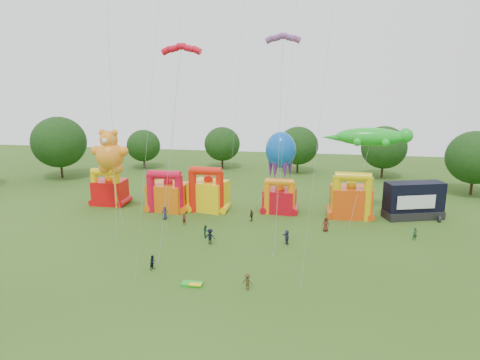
% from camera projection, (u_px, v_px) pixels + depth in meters
% --- Properties ---
extents(ground, '(160.00, 160.00, 0.00)m').
position_uv_depth(ground, '(179.00, 308.00, 36.86)').
color(ground, '#2D4E16').
rests_on(ground, ground).
extents(tree_ring, '(124.28, 126.39, 12.07)m').
position_uv_depth(tree_ring, '(166.00, 237.00, 36.18)').
color(tree_ring, '#352314').
rests_on(tree_ring, ground).
extents(bouncy_castle_0, '(4.70, 3.78, 5.94)m').
position_uv_depth(bouncy_castle_0, '(109.00, 190.00, 66.57)').
color(bouncy_castle_0, red).
rests_on(bouncy_castle_0, ground).
extents(bouncy_castle_1, '(6.21, 5.34, 6.31)m').
position_uv_depth(bouncy_castle_1, '(168.00, 194.00, 63.69)').
color(bouncy_castle_1, orange).
rests_on(bouncy_castle_1, ground).
extents(bouncy_castle_2, '(6.09, 5.35, 6.85)m').
position_uv_depth(bouncy_castle_2, '(208.00, 193.00, 63.59)').
color(bouncy_castle_2, yellow).
rests_on(bouncy_castle_2, ground).
extents(bouncy_castle_3, '(4.88, 4.10, 5.36)m').
position_uv_depth(bouncy_castle_3, '(280.00, 199.00, 62.62)').
color(bouncy_castle_3, red).
rests_on(bouncy_castle_3, ground).
extents(bouncy_castle_4, '(5.77, 4.76, 6.77)m').
position_uv_depth(bouncy_castle_4, '(351.00, 199.00, 60.51)').
color(bouncy_castle_4, '#E8470C').
rests_on(bouncy_castle_4, ground).
extents(stage_trailer, '(8.63, 5.35, 5.19)m').
position_uv_depth(stage_trailer, '(414.00, 201.00, 60.04)').
color(stage_trailer, black).
rests_on(stage_trailer, ground).
extents(teddy_bear_kite, '(6.85, 7.42, 12.32)m').
position_uv_depth(teddy_bear_kite, '(114.00, 179.00, 60.46)').
color(teddy_bear_kite, orange).
rests_on(teddy_bear_kite, ground).
extents(gecko_kite, '(12.70, 9.85, 12.55)m').
position_uv_depth(gecko_kite, '(363.00, 170.00, 59.53)').
color(gecko_kite, green).
rests_on(gecko_kite, ground).
extents(octopus_kite, '(6.65, 6.18, 11.95)m').
position_uv_depth(octopus_kite, '(272.00, 173.00, 61.37)').
color(octopus_kite, '#0C52B5').
rests_on(octopus_kite, ground).
extents(parafoil_kites, '(25.93, 12.64, 31.06)m').
position_uv_depth(parafoil_kites, '(138.00, 126.00, 49.95)').
color(parafoil_kites, red).
rests_on(parafoil_kites, ground).
extents(diamond_kites, '(19.56, 22.75, 39.27)m').
position_uv_depth(diamond_kites, '(229.00, 101.00, 47.58)').
color(diamond_kites, red).
rests_on(diamond_kites, ground).
extents(folded_kite_bundle, '(2.00, 1.11, 0.31)m').
position_uv_depth(folded_kite_bundle, '(192.00, 284.00, 40.86)').
color(folded_kite_bundle, green).
rests_on(folded_kite_bundle, ground).
extents(spectator_0, '(1.07, 0.88, 1.87)m').
position_uv_depth(spectator_0, '(165.00, 213.00, 59.70)').
color(spectator_0, '#212338').
rests_on(spectator_0, ground).
extents(spectator_1, '(0.66, 0.69, 1.60)m').
position_uv_depth(spectator_1, '(184.00, 219.00, 57.48)').
color(spectator_1, '#51171C').
rests_on(spectator_1, ground).
extents(spectator_2, '(0.79, 0.89, 1.53)m').
position_uv_depth(spectator_2, '(206.00, 231.00, 53.16)').
color(spectator_2, '#183D27').
rests_on(spectator_2, ground).
extents(spectator_3, '(1.23, 0.71, 1.91)m').
position_uv_depth(spectator_3, '(210.00, 237.00, 50.80)').
color(spectator_3, black).
rests_on(spectator_3, ground).
extents(spectator_4, '(0.78, 1.07, 1.68)m').
position_uv_depth(spectator_4, '(252.00, 215.00, 58.94)').
color(spectator_4, '#3A3317').
rests_on(spectator_4, ground).
extents(spectator_5, '(1.22, 1.73, 1.80)m').
position_uv_depth(spectator_5, '(287.00, 237.00, 50.76)').
color(spectator_5, '#2B2D48').
rests_on(spectator_5, ground).
extents(spectator_6, '(0.99, 0.71, 1.89)m').
position_uv_depth(spectator_6, '(326.00, 224.00, 55.05)').
color(spectator_6, '#4F2016').
rests_on(spectator_6, ground).
extents(spectator_7, '(0.67, 0.56, 1.58)m').
position_uv_depth(spectator_7, '(415.00, 234.00, 52.06)').
color(spectator_7, '#1B4328').
rests_on(spectator_7, ground).
extents(spectator_8, '(0.77, 0.89, 1.55)m').
position_uv_depth(spectator_8, '(153.00, 262.00, 44.13)').
color(spectator_8, black).
rests_on(spectator_8, ground).
extents(spectator_9, '(1.12, 0.76, 1.59)m').
position_uv_depth(spectator_9, '(248.00, 282.00, 39.92)').
color(spectator_9, '#3E3319').
rests_on(spectator_9, ground).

